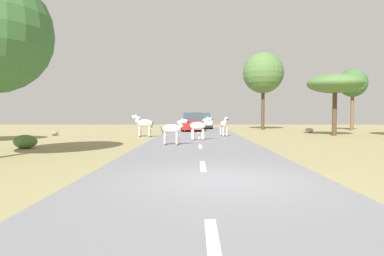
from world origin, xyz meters
TOP-DOWN VIEW (x-y plane):
  - ground_plane at (0.00, 0.00)m, footprint 90.00×90.00m
  - road at (-0.49, 0.00)m, footprint 6.00×64.00m
  - lane_markings at (-0.49, -1.00)m, footprint 0.16×56.00m
  - zebra_0 at (1.31, 15.69)m, footprint 0.60×1.48m
  - zebra_1 at (-0.52, 11.95)m, footprint 1.49×0.65m
  - zebra_2 at (-4.44, 15.48)m, footprint 1.71×0.63m
  - zebra_3 at (-1.88, 8.77)m, footprint 1.45×0.53m
  - car_0 at (-0.95, 23.18)m, footprint 2.22×4.44m
  - car_1 at (-0.02, 28.74)m, footprint 2.26×4.46m
  - tree_1 at (9.79, 17.11)m, footprint 4.08×4.08m
  - tree_3 at (15.16, 25.61)m, footprint 2.83×2.83m
  - tree_6 at (6.40, 27.05)m, footprint 4.29×4.29m
  - bush_1 at (-8.75, 7.51)m, footprint 1.08×0.97m
  - rock_2 at (9.12, 20.66)m, footprint 0.71×0.56m
  - rock_4 at (-11.47, 16.97)m, footprint 0.54×0.53m

SIDE VIEW (x-z plane):
  - ground_plane at x=0.00m, z-range 0.00..0.00m
  - road at x=-0.49m, z-range 0.00..0.05m
  - lane_markings at x=-0.49m, z-range 0.05..0.06m
  - rock_4 at x=-11.47m, z-range 0.00..0.36m
  - rock_2 at x=9.12m, z-range 0.00..0.44m
  - bush_1 at x=-8.75m, z-range 0.00..0.65m
  - car_0 at x=-0.95m, z-range -0.02..1.72m
  - car_1 at x=-0.02m, z-range -0.02..1.72m
  - zebra_3 at x=-1.88m, z-range 0.18..1.55m
  - zebra_0 at x=1.31m, z-range 0.19..1.60m
  - zebra_1 at x=-0.52m, z-range 0.19..1.62m
  - zebra_2 at x=-4.44m, z-range 0.16..1.78m
  - tree_1 at x=9.79m, z-range 1.58..6.23m
  - tree_3 at x=15.16m, z-range 1.64..7.87m
  - tree_6 at x=6.40m, z-range 1.91..10.07m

